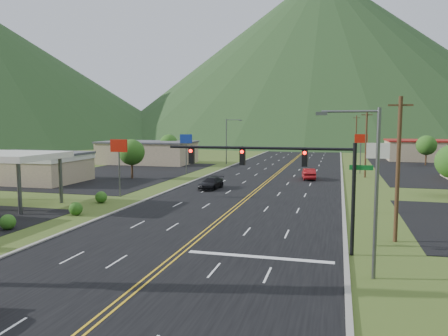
% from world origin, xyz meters
% --- Properties ---
extents(traffic_signal, '(13.10, 0.43, 7.00)m').
position_xyz_m(traffic_signal, '(6.48, 14.00, 5.33)').
color(traffic_signal, black).
rests_on(traffic_signal, ground).
extents(streetlight_east, '(3.28, 0.25, 9.00)m').
position_xyz_m(streetlight_east, '(11.18, 10.00, 5.18)').
color(streetlight_east, '#59595E').
rests_on(streetlight_east, ground).
extents(streetlight_west, '(3.28, 0.25, 9.00)m').
position_xyz_m(streetlight_west, '(-11.68, 70.00, 5.18)').
color(streetlight_west, '#59595E').
rests_on(streetlight_west, ground).
extents(gas_canopy, '(10.00, 8.00, 5.30)m').
position_xyz_m(gas_canopy, '(-22.00, 22.00, 4.87)').
color(gas_canopy, white).
rests_on(gas_canopy, ground).
extents(building_west_mid, '(14.40, 10.40, 4.10)m').
position_xyz_m(building_west_mid, '(-32.00, 38.00, 2.27)').
color(building_west_mid, '#CDAD8E').
rests_on(building_west_mid, ground).
extents(building_west_far, '(18.40, 11.40, 4.50)m').
position_xyz_m(building_west_far, '(-28.00, 68.00, 2.26)').
color(building_west_far, '#CDAD8E').
rests_on(building_west_far, ground).
extents(building_east_far, '(16.40, 12.40, 4.50)m').
position_xyz_m(building_east_far, '(28.00, 90.00, 2.26)').
color(building_east_far, '#CDAD8E').
rests_on(building_east_far, ground).
extents(pole_sign_west_a, '(2.00, 0.18, 6.40)m').
position_xyz_m(pole_sign_west_a, '(-14.00, 30.00, 5.05)').
color(pole_sign_west_a, '#59595E').
rests_on(pole_sign_west_a, ground).
extents(pole_sign_west_b, '(2.00, 0.18, 6.40)m').
position_xyz_m(pole_sign_west_b, '(-14.00, 52.00, 5.05)').
color(pole_sign_west_b, '#59595E').
rests_on(pole_sign_west_b, ground).
extents(pole_sign_east_a, '(2.00, 0.18, 6.40)m').
position_xyz_m(pole_sign_east_a, '(13.00, 28.00, 5.05)').
color(pole_sign_east_a, '#59595E').
rests_on(pole_sign_east_a, ground).
extents(pole_sign_east_b, '(2.00, 0.18, 6.40)m').
position_xyz_m(pole_sign_east_b, '(13.00, 60.00, 5.05)').
color(pole_sign_east_b, '#59595E').
rests_on(pole_sign_east_b, ground).
extents(tree_west_a, '(3.84, 3.84, 5.82)m').
position_xyz_m(tree_west_a, '(-20.00, 45.00, 3.89)').
color(tree_west_a, '#382314').
rests_on(tree_west_a, ground).
extents(tree_west_b, '(3.84, 3.84, 5.82)m').
position_xyz_m(tree_west_b, '(-25.00, 72.00, 3.89)').
color(tree_west_b, '#382314').
rests_on(tree_west_b, ground).
extents(tree_east_b, '(3.84, 3.84, 5.82)m').
position_xyz_m(tree_east_b, '(26.00, 78.00, 3.89)').
color(tree_east_b, '#382314').
rests_on(tree_east_b, ground).
extents(utility_pole_a, '(1.60, 0.28, 10.00)m').
position_xyz_m(utility_pole_a, '(13.50, 18.00, 5.13)').
color(utility_pole_a, '#382314').
rests_on(utility_pole_a, ground).
extents(utility_pole_b, '(1.60, 0.28, 10.00)m').
position_xyz_m(utility_pole_b, '(13.50, 55.00, 5.13)').
color(utility_pole_b, '#382314').
rests_on(utility_pole_b, ground).
extents(utility_pole_c, '(1.60, 0.28, 10.00)m').
position_xyz_m(utility_pole_c, '(13.50, 95.00, 5.13)').
color(utility_pole_c, '#382314').
rests_on(utility_pole_c, ground).
extents(utility_pole_d, '(1.60, 0.28, 10.00)m').
position_xyz_m(utility_pole_d, '(13.50, 135.00, 5.13)').
color(utility_pole_d, '#382314').
rests_on(utility_pole_d, ground).
extents(mountain_n, '(220.00, 220.00, 85.00)m').
position_xyz_m(mountain_n, '(0.00, 220.00, 42.50)').
color(mountain_n, '#1D3F1C').
rests_on(mountain_n, ground).
extents(car_dark_mid, '(2.38, 5.02, 1.41)m').
position_xyz_m(car_dark_mid, '(-5.68, 37.88, 0.71)').
color(car_dark_mid, black).
rests_on(car_dark_mid, ground).
extents(car_red_far, '(2.37, 5.05, 1.60)m').
position_xyz_m(car_red_far, '(5.45, 50.36, 0.80)').
color(car_red_far, maroon).
rests_on(car_red_far, ground).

